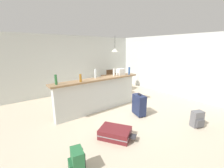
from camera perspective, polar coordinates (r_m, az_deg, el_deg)
ground_plane at (r=4.82m, az=3.10°, el=-11.00°), size 13.00×13.00×0.05m
wall_back at (r=7.00m, az=-13.53°, el=7.35°), size 6.60×0.10×2.50m
wall_right at (r=6.98m, az=20.91°, el=6.80°), size 0.10×6.00×2.50m
partition_half_wall at (r=4.76m, az=-5.21°, el=-4.46°), size 2.80×0.20×1.02m
bar_countertop at (r=4.62m, az=-5.36°, el=1.84°), size 2.96×0.40×0.05m
bottle_green at (r=4.06m, az=-20.69°, el=1.54°), size 0.07×0.07×0.26m
bottle_amber at (r=4.21m, az=-11.97°, el=2.28°), size 0.07×0.07×0.22m
bottle_clear at (r=4.65m, az=-6.39°, el=3.96°), size 0.07×0.07×0.28m
bottle_white at (r=4.97m, az=0.74°, el=4.50°), size 0.07×0.07×0.25m
bottle_blue at (r=5.29m, az=6.60°, el=5.04°), size 0.07×0.07×0.26m
grocery_bag at (r=5.17m, az=3.37°, el=4.69°), size 0.26×0.18×0.22m
dining_table at (r=6.97m, az=1.30°, el=2.67°), size 1.10×0.80×0.74m
dining_chair_near_partition at (r=6.55m, az=3.85°, el=0.74°), size 0.44×0.44×0.93m
dining_chair_far_side at (r=7.51m, az=-1.03°, el=2.47°), size 0.47×0.47×0.93m
pendant_lamp at (r=6.83m, az=1.10°, el=12.85°), size 0.34×0.34×0.74m
suitcase_flat_maroon at (r=3.56m, az=1.23°, el=-18.23°), size 0.79×0.88×0.22m
suitcase_upright_navy at (r=4.57m, az=10.32°, el=-7.81°), size 0.36×0.49×0.67m
backpack_grey at (r=4.50m, az=29.87°, el=-11.63°), size 0.33×0.31×0.42m
backpack_green at (r=2.77m, az=-13.26°, el=-27.00°), size 0.29×0.31×0.42m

